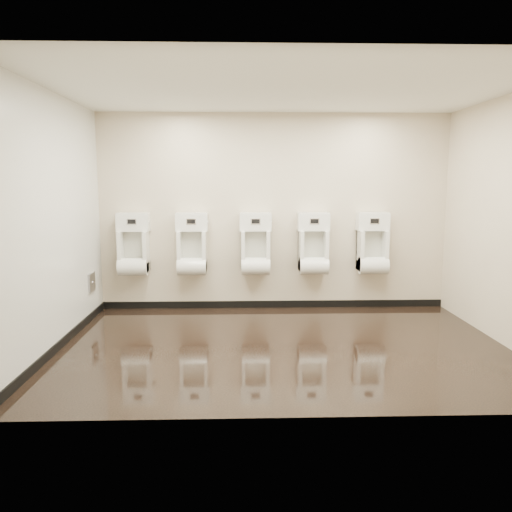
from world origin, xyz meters
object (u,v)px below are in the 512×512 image
at_px(urinal_0, 134,249).
at_px(urinal_3, 313,248).
at_px(urinal_2, 255,248).
at_px(access_panel, 92,282).
at_px(urinal_4, 373,248).
at_px(urinal_1, 192,249).

distance_m(urinal_0, urinal_3, 2.55).
relative_size(urinal_0, urinal_2, 1.00).
bearing_deg(urinal_3, urinal_0, 180.00).
height_order(access_panel, urinal_3, urinal_3).
xyz_separation_m(access_panel, urinal_4, (3.89, 0.40, 0.40)).
relative_size(access_panel, urinal_4, 0.29).
bearing_deg(urinal_0, urinal_1, 0.00).
relative_size(access_panel, urinal_3, 0.29).
bearing_deg(urinal_2, urinal_0, 180.00).
distance_m(urinal_3, urinal_4, 0.85).
height_order(urinal_0, urinal_3, same).
relative_size(access_panel, urinal_0, 0.29).
distance_m(access_panel, urinal_0, 0.75).
bearing_deg(urinal_0, urinal_4, 0.00).
bearing_deg(urinal_1, urinal_3, 0.00).
bearing_deg(access_panel, urinal_2, 10.17).
bearing_deg(urinal_4, urinal_3, 180.00).
distance_m(access_panel, urinal_2, 2.28).
height_order(urinal_1, urinal_2, same).
bearing_deg(urinal_2, urinal_3, 0.00).
xyz_separation_m(urinal_0, urinal_4, (3.40, 0.00, 0.00)).
xyz_separation_m(urinal_0, urinal_1, (0.82, 0.00, 0.00)).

